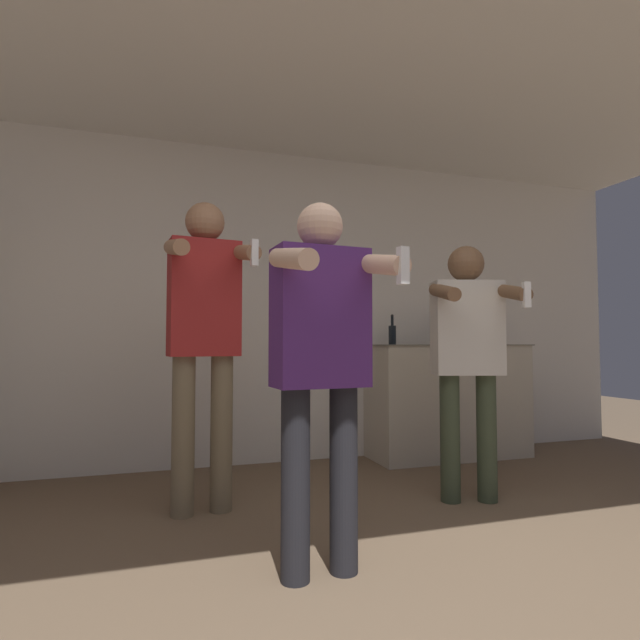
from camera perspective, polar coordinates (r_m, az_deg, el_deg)
The scene contains 9 objects.
wall_back at distance 4.12m, azimuth -6.61°, elevation 1.66°, with size 7.00×0.06×2.55m.
ceiling_slab at distance 3.13m, azimuth -0.57°, elevation 28.34°, with size 7.00×3.41×0.05m.
counter at distance 4.45m, azimuth 14.39°, elevation -8.88°, with size 1.38×0.53×0.95m.
bottle_clear_vodka at distance 4.45m, azimuth 15.42°, elevation -1.29°, with size 0.09×0.09×0.30m.
bottle_green_wine at distance 4.55m, azimuth 17.36°, elevation -1.31°, with size 0.08×0.08×0.29m.
bottle_dark_rum at distance 4.15m, azimuth 8.26°, elevation -1.56°, with size 0.06×0.06×0.25m.
person_woman_foreground at distance 2.09m, azimuth 0.13°, elevation -3.55°, with size 0.48×0.50×1.56m.
person_man_side at distance 3.21m, azimuth 16.54°, elevation -2.85°, with size 0.57×0.62×1.57m.
person_spectator_back at distance 2.94m, azimuth -13.09°, elevation -0.70°, with size 0.50×0.52×1.78m.
Camera 1 is at (-0.79, -1.12, 0.96)m, focal length 28.00 mm.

